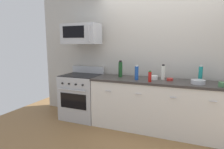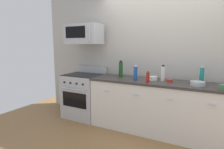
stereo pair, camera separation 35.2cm
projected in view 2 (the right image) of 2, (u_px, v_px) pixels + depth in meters
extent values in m
plane|color=olive|center=(156.00, 132.00, 3.33)|extent=(6.58, 6.58, 0.00)
cube|color=#B7B2A8|center=(164.00, 55.00, 3.47)|extent=(5.48, 0.10, 2.70)
cube|color=silver|center=(157.00, 108.00, 3.26)|extent=(2.36, 0.62, 0.88)
cube|color=#383330|center=(158.00, 82.00, 3.19)|extent=(2.39, 0.65, 0.04)
cube|color=black|center=(152.00, 136.00, 3.07)|extent=(2.36, 0.02, 0.10)
cylinder|color=silver|center=(107.00, 91.00, 3.31)|extent=(0.10, 0.02, 0.02)
cylinder|color=silver|center=(136.00, 95.00, 3.06)|extent=(0.10, 0.02, 0.02)
cylinder|color=silver|center=(170.00, 99.00, 2.81)|extent=(0.10, 0.02, 0.02)
cylinder|color=silver|center=(212.00, 105.00, 2.55)|extent=(0.10, 0.02, 0.02)
cube|color=#B7BABF|center=(84.00, 96.00, 3.98)|extent=(0.76, 0.64, 0.91)
cube|color=black|center=(74.00, 100.00, 3.70)|extent=(0.58, 0.01, 0.30)
cylinder|color=#B7BABF|center=(73.00, 89.00, 3.63)|extent=(0.61, 0.02, 0.02)
cube|color=#B7BABF|center=(91.00, 70.00, 4.15)|extent=(0.76, 0.06, 0.16)
cube|color=black|center=(83.00, 75.00, 3.90)|extent=(0.73, 0.61, 0.01)
cylinder|color=black|center=(64.00, 82.00, 3.74)|extent=(0.04, 0.02, 0.04)
cylinder|color=black|center=(70.00, 83.00, 3.67)|extent=(0.04, 0.02, 0.04)
cylinder|color=black|center=(76.00, 84.00, 3.60)|extent=(0.04, 0.02, 0.04)
cylinder|color=black|center=(83.00, 84.00, 3.53)|extent=(0.04, 0.02, 0.04)
cube|color=#B7BABF|center=(84.00, 34.00, 3.82)|extent=(0.74, 0.40, 0.40)
cube|color=black|center=(75.00, 32.00, 3.66)|extent=(0.48, 0.01, 0.22)
cube|color=#B7BABF|center=(90.00, 33.00, 3.49)|extent=(0.02, 0.04, 0.30)
cylinder|color=silver|center=(163.00, 74.00, 3.21)|extent=(0.07, 0.07, 0.25)
cylinder|color=black|center=(163.00, 66.00, 3.19)|extent=(0.05, 0.05, 0.02)
cylinder|color=#B21914|center=(148.00, 77.00, 3.05)|extent=(0.05, 0.05, 0.17)
cylinder|color=#19721E|center=(148.00, 72.00, 3.04)|extent=(0.04, 0.04, 0.02)
cylinder|color=#197F7A|center=(202.00, 76.00, 2.97)|extent=(0.07, 0.07, 0.26)
cylinder|color=beige|center=(202.00, 67.00, 2.94)|extent=(0.04, 0.04, 0.03)
cylinder|color=#19471E|center=(121.00, 70.00, 3.57)|extent=(0.08, 0.08, 0.29)
cylinder|color=black|center=(121.00, 61.00, 3.54)|extent=(0.05, 0.05, 0.03)
cylinder|color=#1E4CA5|center=(135.00, 73.00, 3.25)|extent=(0.07, 0.07, 0.24)
cylinder|color=silver|center=(136.00, 66.00, 3.23)|extent=(0.04, 0.04, 0.02)
cylinder|color=#B72D28|center=(169.00, 80.00, 3.13)|extent=(0.11, 0.11, 0.04)
torus|color=#B72D28|center=(170.00, 79.00, 3.13)|extent=(0.11, 0.11, 0.01)
cylinder|color=#B72D28|center=(169.00, 81.00, 3.14)|extent=(0.06, 0.06, 0.01)
cylinder|color=white|center=(153.00, 78.00, 3.26)|extent=(0.14, 0.14, 0.07)
torus|color=white|center=(153.00, 77.00, 3.26)|extent=(0.14, 0.14, 0.01)
cylinder|color=white|center=(153.00, 80.00, 3.27)|extent=(0.08, 0.08, 0.01)
cylinder|color=#B2B5BA|center=(198.00, 84.00, 2.82)|extent=(0.22, 0.22, 0.07)
torus|color=#B2B5BA|center=(198.00, 82.00, 2.81)|extent=(0.22, 0.22, 0.01)
cylinder|color=#B2B5BA|center=(198.00, 85.00, 2.82)|extent=(0.12, 0.12, 0.01)
cylinder|color=#477A4C|center=(223.00, 87.00, 2.60)|extent=(0.12, 0.12, 0.07)
torus|color=#477A4C|center=(224.00, 85.00, 2.60)|extent=(0.12, 0.12, 0.01)
cylinder|color=#477A4C|center=(223.00, 89.00, 2.60)|extent=(0.07, 0.07, 0.01)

